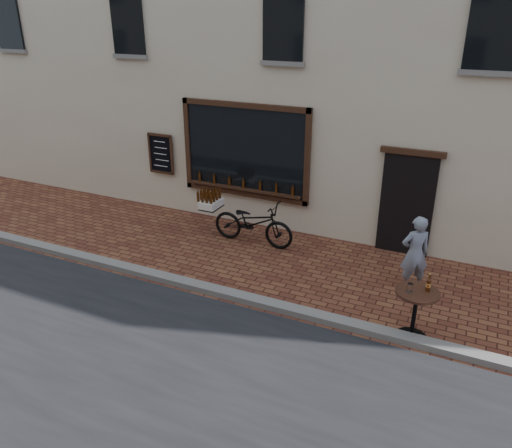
% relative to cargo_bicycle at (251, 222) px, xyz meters
% --- Properties ---
extents(ground, '(90.00, 90.00, 0.00)m').
position_rel_cargo_bicycle_xyz_m(ground, '(1.27, -2.48, -0.52)').
color(ground, '#53261B').
rests_on(ground, ground).
extents(kerb, '(90.00, 0.25, 0.12)m').
position_rel_cargo_bicycle_xyz_m(kerb, '(1.27, -2.28, -0.46)').
color(kerb, slate).
rests_on(kerb, ground).
extents(shop_building, '(28.00, 6.20, 10.00)m').
position_rel_cargo_bicycle_xyz_m(shop_building, '(1.28, 4.01, 4.48)').
color(shop_building, beige).
rests_on(shop_building, ground).
extents(cargo_bicycle, '(2.29, 0.68, 1.09)m').
position_rel_cargo_bicycle_xyz_m(cargo_bicycle, '(0.00, 0.00, 0.00)').
color(cargo_bicycle, black).
rests_on(cargo_bicycle, ground).
extents(bistro_table, '(0.68, 0.68, 1.18)m').
position_rel_cargo_bicycle_xyz_m(bistro_table, '(3.90, -2.13, 0.11)').
color(bistro_table, black).
rests_on(bistro_table, ground).
extents(pedestrian, '(0.65, 0.59, 1.49)m').
position_rel_cargo_bicycle_xyz_m(pedestrian, '(3.63, -0.54, 0.23)').
color(pedestrian, gray).
rests_on(pedestrian, ground).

